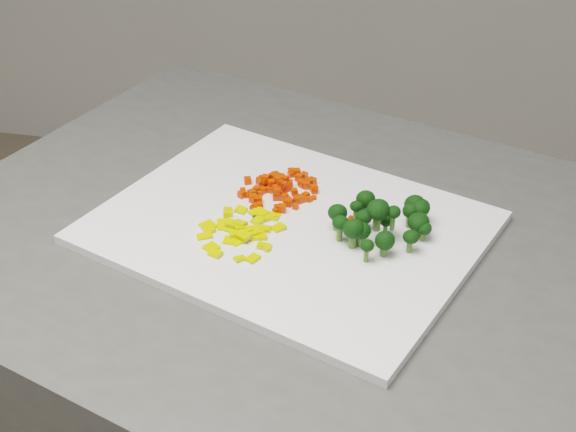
% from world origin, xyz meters
% --- Properties ---
extents(cutting_board, '(0.50, 0.44, 0.01)m').
position_xyz_m(cutting_board, '(-0.39, 0.31, 0.91)').
color(cutting_board, white).
rests_on(cutting_board, counter_block).
extents(carrot_pile, '(0.09, 0.09, 0.03)m').
position_xyz_m(carrot_pile, '(-0.41, 0.37, 0.92)').
color(carrot_pile, red).
rests_on(carrot_pile, cutting_board).
extents(pepper_pile, '(0.11, 0.11, 0.01)m').
position_xyz_m(pepper_pile, '(-0.43, 0.28, 0.92)').
color(pepper_pile, yellow).
rests_on(pepper_pile, cutting_board).
extents(broccoli_pile, '(0.11, 0.11, 0.05)m').
position_xyz_m(broccoli_pile, '(-0.29, 0.30, 0.94)').
color(broccoli_pile, black).
rests_on(broccoli_pile, cutting_board).
extents(carrot_cube_0, '(0.01, 0.01, 0.01)m').
position_xyz_m(carrot_cube_0, '(-0.39, 0.39, 0.91)').
color(carrot_cube_0, red).
rests_on(carrot_cube_0, carrot_pile).
extents(carrot_cube_1, '(0.01, 0.01, 0.01)m').
position_xyz_m(carrot_cube_1, '(-0.39, 0.35, 0.91)').
color(carrot_cube_1, red).
rests_on(carrot_cube_1, carrot_pile).
extents(carrot_cube_2, '(0.01, 0.01, 0.01)m').
position_xyz_m(carrot_cube_2, '(-0.41, 0.41, 0.91)').
color(carrot_cube_2, red).
rests_on(carrot_cube_2, carrot_pile).
extents(carrot_cube_3, '(0.01, 0.01, 0.01)m').
position_xyz_m(carrot_cube_3, '(-0.40, 0.38, 0.92)').
color(carrot_cube_3, red).
rests_on(carrot_cube_3, carrot_pile).
extents(carrot_cube_4, '(0.01, 0.01, 0.01)m').
position_xyz_m(carrot_cube_4, '(-0.38, 0.36, 0.91)').
color(carrot_cube_4, red).
rests_on(carrot_cube_4, carrot_pile).
extents(carrot_cube_5, '(0.01, 0.01, 0.01)m').
position_xyz_m(carrot_cube_5, '(-0.42, 0.39, 0.92)').
color(carrot_cube_5, red).
rests_on(carrot_cube_5, carrot_pile).
extents(carrot_cube_6, '(0.01, 0.01, 0.01)m').
position_xyz_m(carrot_cube_6, '(-0.38, 0.40, 0.91)').
color(carrot_cube_6, red).
rests_on(carrot_cube_6, carrot_pile).
extents(carrot_cube_7, '(0.01, 0.01, 0.01)m').
position_xyz_m(carrot_cube_7, '(-0.38, 0.40, 0.92)').
color(carrot_cube_7, red).
rests_on(carrot_cube_7, carrot_pile).
extents(carrot_cube_8, '(0.01, 0.01, 0.01)m').
position_xyz_m(carrot_cube_8, '(-0.41, 0.38, 0.92)').
color(carrot_cube_8, red).
rests_on(carrot_cube_8, carrot_pile).
extents(carrot_cube_9, '(0.01, 0.01, 0.01)m').
position_xyz_m(carrot_cube_9, '(-0.41, 0.41, 0.91)').
color(carrot_cube_9, red).
rests_on(carrot_cube_9, carrot_pile).
extents(carrot_cube_10, '(0.01, 0.01, 0.01)m').
position_xyz_m(carrot_cube_10, '(-0.41, 0.37, 0.91)').
color(carrot_cube_10, red).
rests_on(carrot_cube_10, carrot_pile).
extents(carrot_cube_11, '(0.01, 0.01, 0.01)m').
position_xyz_m(carrot_cube_11, '(-0.44, 0.39, 0.91)').
color(carrot_cube_11, red).
rests_on(carrot_cube_11, carrot_pile).
extents(carrot_cube_12, '(0.01, 0.01, 0.01)m').
position_xyz_m(carrot_cube_12, '(-0.37, 0.36, 0.91)').
color(carrot_cube_12, red).
rests_on(carrot_cube_12, carrot_pile).
extents(carrot_cube_13, '(0.01, 0.01, 0.01)m').
position_xyz_m(carrot_cube_13, '(-0.44, 0.38, 0.91)').
color(carrot_cube_13, red).
rests_on(carrot_cube_13, carrot_pile).
extents(carrot_cube_14, '(0.01, 0.01, 0.01)m').
position_xyz_m(carrot_cube_14, '(-0.41, 0.37, 0.92)').
color(carrot_cube_14, red).
rests_on(carrot_cube_14, carrot_pile).
extents(carrot_cube_15, '(0.01, 0.01, 0.01)m').
position_xyz_m(carrot_cube_15, '(-0.42, 0.40, 0.92)').
color(carrot_cube_15, red).
rests_on(carrot_cube_15, carrot_pile).
extents(carrot_cube_16, '(0.01, 0.01, 0.01)m').
position_xyz_m(carrot_cube_16, '(-0.37, 0.38, 0.92)').
color(carrot_cube_16, red).
rests_on(carrot_cube_16, carrot_pile).
extents(carrot_cube_17, '(0.01, 0.01, 0.01)m').
position_xyz_m(carrot_cube_17, '(-0.38, 0.39, 0.92)').
color(carrot_cube_17, red).
rests_on(carrot_cube_17, carrot_pile).
extents(carrot_cube_18, '(0.01, 0.01, 0.01)m').
position_xyz_m(carrot_cube_18, '(-0.41, 0.39, 0.91)').
color(carrot_cube_18, red).
rests_on(carrot_cube_18, carrot_pile).
extents(carrot_cube_19, '(0.01, 0.01, 0.01)m').
position_xyz_m(carrot_cube_19, '(-0.43, 0.33, 0.91)').
color(carrot_cube_19, red).
rests_on(carrot_cube_19, carrot_pile).
extents(carrot_cube_20, '(0.01, 0.01, 0.01)m').
position_xyz_m(carrot_cube_20, '(-0.43, 0.39, 0.91)').
color(carrot_cube_20, red).
rests_on(carrot_cube_20, carrot_pile).
extents(carrot_cube_21, '(0.01, 0.01, 0.01)m').
position_xyz_m(carrot_cube_21, '(-0.43, 0.36, 0.91)').
color(carrot_cube_21, red).
rests_on(carrot_cube_21, carrot_pile).
extents(carrot_cube_22, '(0.01, 0.01, 0.01)m').
position_xyz_m(carrot_cube_22, '(-0.42, 0.40, 0.91)').
color(carrot_cube_22, red).
rests_on(carrot_cube_22, carrot_pile).
extents(carrot_cube_23, '(0.01, 0.01, 0.01)m').
position_xyz_m(carrot_cube_23, '(-0.43, 0.38, 0.91)').
color(carrot_cube_23, red).
rests_on(carrot_cube_23, carrot_pile).
extents(carrot_cube_24, '(0.01, 0.01, 0.01)m').
position_xyz_m(carrot_cube_24, '(-0.41, 0.36, 0.91)').
color(carrot_cube_24, red).
rests_on(carrot_cube_24, carrot_pile).
extents(carrot_cube_25, '(0.01, 0.01, 0.01)m').
position_xyz_m(carrot_cube_25, '(-0.40, 0.33, 0.92)').
color(carrot_cube_25, red).
rests_on(carrot_cube_25, carrot_pile).
extents(carrot_cube_26, '(0.01, 0.01, 0.01)m').
position_xyz_m(carrot_cube_26, '(-0.42, 0.41, 0.91)').
color(carrot_cube_26, red).
rests_on(carrot_cube_26, carrot_pile).
extents(carrot_cube_27, '(0.01, 0.01, 0.01)m').
position_xyz_m(carrot_cube_27, '(-0.37, 0.38, 0.91)').
color(carrot_cube_27, red).
rests_on(carrot_cube_27, carrot_pile).
extents(carrot_cube_28, '(0.01, 0.01, 0.01)m').
position_xyz_m(carrot_cube_28, '(-0.45, 0.35, 0.91)').
color(carrot_cube_28, red).
rests_on(carrot_cube_28, carrot_pile).
extents(carrot_cube_29, '(0.01, 0.01, 0.01)m').
position_xyz_m(carrot_cube_29, '(-0.40, 0.36, 0.91)').
color(carrot_cube_29, red).
rests_on(carrot_cube_29, carrot_pile).
extents(carrot_cube_30, '(0.01, 0.01, 0.01)m').
position_xyz_m(carrot_cube_30, '(-0.39, 0.36, 0.91)').
color(carrot_cube_30, red).
rests_on(carrot_cube_30, carrot_pile).
extents(carrot_cube_31, '(0.01, 0.01, 0.01)m').
position_xyz_m(carrot_cube_31, '(-0.42, 0.36, 0.92)').
color(carrot_cube_31, red).
rests_on(carrot_cube_31, carrot_pile).
extents(carrot_cube_32, '(0.01, 0.01, 0.01)m').
position_xyz_m(carrot_cube_32, '(-0.38, 0.36, 0.91)').
color(carrot_cube_32, red).
rests_on(carrot_cube_32, carrot_pile).
extents(carrot_cube_33, '(0.01, 0.01, 0.01)m').
position_xyz_m(carrot_cube_33, '(-0.41, 0.38, 0.91)').
color(carrot_cube_33, red).
rests_on(carrot_cube_33, carrot_pile).
extents(carrot_cube_34, '(0.01, 0.01, 0.01)m').
position_xyz_m(carrot_cube_34, '(-0.41, 0.35, 0.91)').
color(carrot_cube_34, red).
rests_on(carrot_cube_34, carrot_pile).
extents(carrot_cube_35, '(0.01, 0.01, 0.01)m').
position_xyz_m(carrot_cube_35, '(-0.43, 0.37, 0.91)').
color(carrot_cube_35, red).
rests_on(carrot_cube_35, carrot_pile).
extents(carrot_cube_36, '(0.01, 0.01, 0.01)m').
position_xyz_m(carrot_cube_36, '(-0.39, 0.36, 0.91)').
color(carrot_cube_36, red).
rests_on(carrot_cube_36, carrot_pile).
extents(carrot_cube_37, '(0.01, 0.01, 0.01)m').
position_xyz_m(carrot_cube_37, '(-0.38, 0.36, 0.91)').
color(carrot_cube_37, red).
rests_on(carrot_cube_37, carrot_pile).
extents(carrot_cube_38, '(0.01, 0.01, 0.01)m').
position_xyz_m(carrot_cube_38, '(-0.42, 0.39, 0.91)').
color(carrot_cube_38, red).
rests_on(carrot_cube_38, carrot_pile).
extents(carrot_cube_39, '(0.01, 0.01, 0.01)m').
position_xyz_m(carrot_cube_39, '(-0.41, 0.38, 0.91)').
color(carrot_cube_39, red).
rests_on(carrot_cube_39, carrot_pile).
extents(carrot_cube_40, '(0.01, 0.01, 0.01)m').
position_xyz_m(carrot_cube_40, '(-0.42, 0.39, 0.92)').
color(carrot_cube_40, red).
rests_on(carrot_cube_40, carrot_pile).
extents(carrot_cube_41, '(0.01, 0.01, 0.01)m').
position_xyz_m(carrot_cube_41, '(-0.40, 0.41, 0.92)').
color(carrot_cube_41, red).
rests_on(carrot_cube_41, carrot_pile).
extents(carrot_cube_42, '(0.01, 0.01, 0.01)m').
position_xyz_m(carrot_cube_42, '(-0.39, 0.37, 0.91)').
color(carrot_cube_42, red).
rests_on(carrot_cube_42, carrot_pile).
extents(carrot_cube_43, '(0.01, 0.01, 0.01)m').
position_xyz_m(carrot_cube_43, '(-0.45, 0.35, 0.91)').
color(carrot_cube_43, red).
rests_on(carrot_cube_43, carrot_pile).
extents(carrot_cube_44, '(0.01, 0.01, 0.01)m').
position_xyz_m(carrot_cube_44, '(-0.39, 0.34, 0.91)').
color(carrot_cube_44, red).
rests_on(carrot_cube_44, carrot_pile).
extents(carrot_cube_45, '(0.01, 0.01, 0.01)m').
position_xyz_m(carrot_cube_45, '(-0.42, 0.40, 0.91)').
color(carrot_cube_45, red).
rests_on(carrot_cube_45, carrot_pile).
extents(carrot_cube_46, '(0.01, 0.01, 0.01)m').
position_xyz_m(carrot_cube_46, '(-0.42, 0.37, 0.91)').
color(carrot_cube_46, red).
rests_on(carrot_cube_46, carrot_pile).
extents(carrot_cube_47, '(0.01, 0.01, 0.01)m').
position_xyz_m(carrot_cube_47, '(-0.43, 0.34, 0.92)').
color(carrot_cube_47, red).
rests_on(carrot_cube_47, carrot_pile).
extents(carrot_cube_48, '(0.01, 0.01, 0.01)m').
position_xyz_m(carrot_cube_48, '(-0.39, 0.39, 0.91)').
color(carrot_cube_48, red).
rests_on(carrot_cube_48, carrot_pile).
extents(carrot_cube_49, '(0.01, 0.01, 0.01)m').
position_xyz_m(carrot_cube_49, '(-0.43, 0.38, 0.92)').
color(carrot_cube_49, red).
rests_on(carrot_cube_49, carrot_pile).
extents(carrot_cube_50, '(0.01, 0.01, 0.01)m').
position_xyz_m(carrot_cube_50, '(-0.45, 0.38, 0.92)').
color(carrot_cube_50, red).
rests_on(carrot_cube_50, carrot_pile).
extents(carrot_cube_51, '(0.01, 0.01, 0.01)m').
position_xyz_m(carrot_cube_51, '(-0.42, 0.38, 0.91)').
color(carrot_cube_51, red).
rests_on(carrot_cube_51, carrot_pile).
extents(carrot_cube_52, '(0.01, 0.01, 0.01)m').
position_xyz_m(carrot_cube_52, '(-0.42, 0.38, 0.92)').
color(carrot_cube_52, red).
rests_on(carrot_cube_52, carrot_pile).
extents(carrot_cube_53, '(0.01, 0.01, 0.01)m').
position_xyz_m(carrot_cube_53, '(-0.41, 0.33, 0.91)').
color(carrot_cube_53, red).
rests_on(carrot_cube_53, carrot_pile).
extents(carrot_cube_54, '(0.01, 0.01, 0.01)m').
position_xyz_m(carrot_cube_54, '(-0.44, 0.36, 0.92)').
color(carrot_cube_54, red).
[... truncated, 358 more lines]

